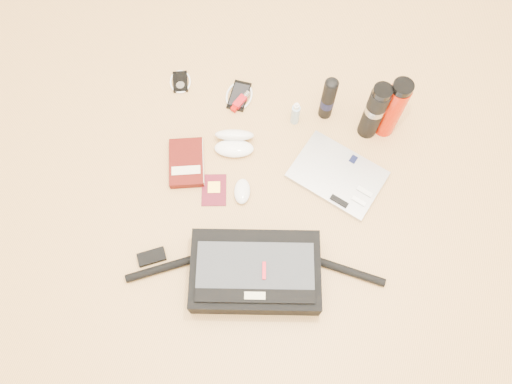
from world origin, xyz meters
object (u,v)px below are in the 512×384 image
at_px(laptop, 338,175).
at_px(messenger_bag, 255,272).
at_px(book, 187,163).
at_px(thermos_red, 393,108).
at_px(thermos_black, 374,111).

bearing_deg(laptop, messenger_bag, -96.03).
bearing_deg(laptop, book, -151.51).
relative_size(book, thermos_red, 0.76).
distance_m(thermos_black, thermos_red, 0.07).
relative_size(laptop, thermos_red, 1.27).
xyz_separation_m(messenger_bag, thermos_black, (0.24, 0.66, 0.09)).
height_order(laptop, book, book).
distance_m(messenger_bag, book, 0.49).
height_order(messenger_bag, laptop, messenger_bag).
relative_size(messenger_bag, thermos_black, 3.04).
bearing_deg(messenger_bag, thermos_red, 50.14).
xyz_separation_m(laptop, thermos_black, (0.06, 0.22, 0.13)).
xyz_separation_m(book, thermos_red, (0.66, 0.37, 0.13)).
bearing_deg(thermos_black, thermos_red, 25.11).
xyz_separation_m(book, thermos_black, (0.60, 0.34, 0.12)).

